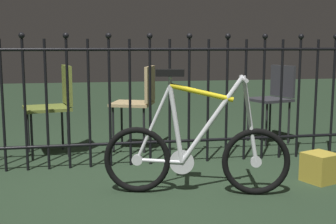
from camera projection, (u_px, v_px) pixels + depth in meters
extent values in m
plane|color=#243724|center=(156.00, 187.00, 3.43)|extent=(20.00, 20.00, 0.00)
cylinder|color=black|center=(3.00, 106.00, 3.76)|extent=(0.02, 0.02, 1.13)
cylinder|color=black|center=(25.00, 106.00, 3.80)|extent=(0.02, 0.02, 1.13)
sphere|color=black|center=(22.00, 35.00, 3.71)|extent=(0.05, 0.05, 0.05)
cylinder|color=black|center=(47.00, 105.00, 3.83)|extent=(0.02, 0.02, 1.13)
cylinder|color=black|center=(68.00, 105.00, 3.86)|extent=(0.02, 0.02, 1.13)
sphere|color=black|center=(66.00, 36.00, 3.77)|extent=(0.05, 0.05, 0.05)
cylinder|color=black|center=(89.00, 104.00, 3.90)|extent=(0.02, 0.02, 1.13)
cylinder|color=black|center=(110.00, 104.00, 3.93)|extent=(0.02, 0.02, 1.13)
sphere|color=black|center=(108.00, 36.00, 3.84)|extent=(0.05, 0.05, 0.05)
cylinder|color=black|center=(130.00, 103.00, 3.96)|extent=(0.02, 0.02, 1.13)
cylinder|color=black|center=(150.00, 103.00, 4.00)|extent=(0.02, 0.02, 1.13)
sphere|color=black|center=(150.00, 36.00, 3.91)|extent=(0.05, 0.05, 0.05)
cylinder|color=black|center=(170.00, 102.00, 4.03)|extent=(0.02, 0.02, 1.13)
cylinder|color=black|center=(189.00, 102.00, 4.06)|extent=(0.02, 0.02, 1.13)
sphere|color=black|center=(189.00, 36.00, 3.98)|extent=(0.05, 0.05, 0.05)
cylinder|color=black|center=(208.00, 101.00, 4.10)|extent=(0.02, 0.02, 1.13)
cylinder|color=black|center=(227.00, 101.00, 4.13)|extent=(0.02, 0.02, 1.13)
sphere|color=black|center=(228.00, 36.00, 4.04)|extent=(0.05, 0.05, 0.05)
cylinder|color=black|center=(245.00, 100.00, 4.17)|extent=(0.02, 0.02, 1.13)
cylinder|color=black|center=(263.00, 100.00, 4.20)|extent=(0.02, 0.02, 1.13)
sphere|color=black|center=(265.00, 36.00, 4.11)|extent=(0.05, 0.05, 0.05)
cylinder|color=black|center=(281.00, 100.00, 4.23)|extent=(0.02, 0.02, 1.13)
cylinder|color=black|center=(298.00, 99.00, 4.27)|extent=(0.02, 0.02, 1.13)
sphere|color=black|center=(301.00, 37.00, 4.18)|extent=(0.05, 0.05, 0.05)
cylinder|color=black|center=(316.00, 99.00, 4.30)|extent=(0.02, 0.02, 1.13)
cylinder|color=black|center=(333.00, 98.00, 4.33)|extent=(0.02, 0.02, 1.13)
sphere|color=black|center=(336.00, 37.00, 4.25)|extent=(0.05, 0.05, 0.05)
cylinder|color=black|center=(144.00, 143.00, 4.04)|extent=(4.21, 0.03, 0.03)
cylinder|color=black|center=(143.00, 49.00, 3.92)|extent=(4.21, 0.03, 0.03)
torus|color=black|center=(137.00, 160.00, 3.27)|extent=(0.49, 0.17, 0.49)
cylinder|color=silver|center=(137.00, 160.00, 3.27)|extent=(0.09, 0.05, 0.08)
torus|color=black|center=(256.00, 162.00, 3.21)|extent=(0.49, 0.17, 0.49)
cylinder|color=silver|center=(256.00, 162.00, 3.21)|extent=(0.09, 0.05, 0.08)
cylinder|color=silver|center=(212.00, 120.00, 3.19)|extent=(0.46, 0.15, 0.65)
cylinder|color=yellow|center=(202.00, 93.00, 3.16)|extent=(0.45, 0.15, 0.14)
cylinder|color=silver|center=(176.00, 124.00, 3.21)|extent=(0.13, 0.07, 0.57)
cylinder|color=silver|center=(159.00, 161.00, 3.26)|extent=(0.33, 0.11, 0.04)
cylinder|color=silver|center=(153.00, 123.00, 3.22)|extent=(0.26, 0.09, 0.56)
cylinder|color=silver|center=(250.00, 119.00, 3.17)|extent=(0.14, 0.06, 0.63)
cylinder|color=silver|center=(244.00, 77.00, 3.13)|extent=(0.03, 0.03, 0.02)
cylinder|color=silver|center=(244.00, 79.00, 3.13)|extent=(0.13, 0.39, 0.03)
cylinder|color=silver|center=(170.00, 80.00, 3.16)|extent=(0.03, 0.03, 0.07)
cube|color=black|center=(170.00, 73.00, 3.16)|extent=(0.22, 0.14, 0.05)
cylinder|color=silver|center=(182.00, 162.00, 3.25)|extent=(0.18, 0.06, 0.18)
cylinder|color=black|center=(32.00, 137.00, 4.18)|extent=(0.02, 0.02, 0.45)
cylinder|color=black|center=(28.00, 131.00, 4.49)|extent=(0.02, 0.02, 0.45)
cylinder|color=black|center=(68.00, 134.00, 4.31)|extent=(0.02, 0.02, 0.45)
cylinder|color=black|center=(62.00, 128.00, 4.62)|extent=(0.02, 0.02, 0.45)
cube|color=olive|center=(47.00, 108.00, 4.37)|extent=(0.51, 0.51, 0.03)
cube|color=olive|center=(67.00, 85.00, 4.41)|extent=(0.11, 0.40, 0.39)
cylinder|color=black|center=(113.00, 129.00, 4.52)|extent=(0.02, 0.02, 0.46)
cylinder|color=black|center=(122.00, 124.00, 4.83)|extent=(0.02, 0.02, 0.46)
cylinder|color=black|center=(144.00, 130.00, 4.47)|extent=(0.02, 0.02, 0.46)
cylinder|color=black|center=(151.00, 125.00, 4.78)|extent=(0.02, 0.02, 0.46)
cube|color=tan|center=(132.00, 104.00, 4.61)|extent=(0.52, 0.52, 0.03)
cube|color=tan|center=(150.00, 84.00, 4.55)|extent=(0.16, 0.37, 0.36)
cylinder|color=black|center=(266.00, 125.00, 4.76)|extent=(0.02, 0.02, 0.47)
cylinder|color=black|center=(248.00, 121.00, 5.04)|extent=(0.02, 0.02, 0.47)
cylinder|color=black|center=(289.00, 123.00, 4.91)|extent=(0.02, 0.02, 0.47)
cylinder|color=black|center=(270.00, 119.00, 5.18)|extent=(0.02, 0.02, 0.47)
cube|color=#2D2D33|center=(269.00, 100.00, 4.94)|extent=(0.49, 0.49, 0.03)
cube|color=#2D2D33|center=(283.00, 81.00, 4.99)|extent=(0.14, 0.37, 0.35)
cube|color=#B29933|center=(320.00, 167.00, 3.54)|extent=(0.29, 0.29, 0.23)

